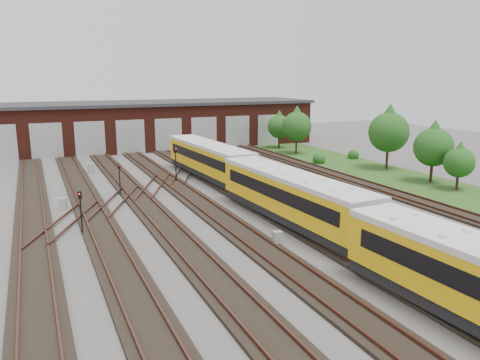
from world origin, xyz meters
name	(u,v)px	position (x,y,z in m)	size (l,w,h in m)	color
ground	(265,228)	(0.00, 0.00, 0.00)	(120.00, 120.00, 0.00)	#4C4947
track_network	(259,224)	(-0.17, 0.59, 0.11)	(30.40, 70.00, 0.33)	black
maintenance_shed	(136,124)	(-0.01, 39.97, 3.20)	(51.00, 12.50, 6.35)	#4D1A13
grass_verge	(387,175)	(19.00, 10.00, 0.03)	(8.00, 55.00, 0.05)	#204A18
metro_train	(292,196)	(2.00, 0.06, 1.94)	(3.49, 47.29, 3.14)	black
signal_mast_0	(81,207)	(-11.18, 3.40, 1.83)	(0.27, 0.25, 2.84)	black
signal_mast_1	(119,175)	(-7.18, 12.66, 1.76)	(0.23, 0.21, 2.74)	black
signal_mast_2	(176,160)	(-1.47, 15.55, 2.18)	(0.31, 0.30, 3.39)	black
signal_mast_3	(251,158)	(6.59, 16.04, 1.74)	(0.26, 0.25, 2.71)	black
relay_cabinet_0	(63,204)	(-11.87, 10.06, 0.44)	(0.53, 0.44, 0.88)	#949799
relay_cabinet_1	(91,168)	(-8.33, 23.20, 0.53)	(0.64, 0.53, 1.07)	#949799
relay_cabinet_2	(277,238)	(-0.87, -3.26, 0.44)	(0.53, 0.44, 0.89)	#949799
relay_cabinet_3	(208,153)	(6.36, 27.90, 0.51)	(0.61, 0.51, 1.02)	#949799
relay_cabinet_4	(225,159)	(6.82, 23.50, 0.45)	(0.54, 0.45, 0.89)	#949799
tree_0	(297,123)	(17.48, 25.37, 4.01)	(3.76, 3.76, 6.24)	black
tree_1	(279,124)	(17.86, 30.71, 3.41)	(3.21, 3.21, 5.32)	black
tree_2	(389,127)	(21.14, 12.56, 4.52)	(4.25, 4.25, 7.04)	black
tree_3	(459,159)	(20.21, 2.49, 2.79)	(2.62, 2.62, 4.35)	black
tree_4	(434,142)	(20.36, 5.62, 3.83)	(3.60, 3.60, 5.96)	black
bush_1	(319,157)	(16.38, 18.40, 0.73)	(1.45, 1.45, 1.45)	#184C15
bush_2	(354,153)	(21.93, 19.31, 0.68)	(1.35, 1.35, 1.35)	#184C15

